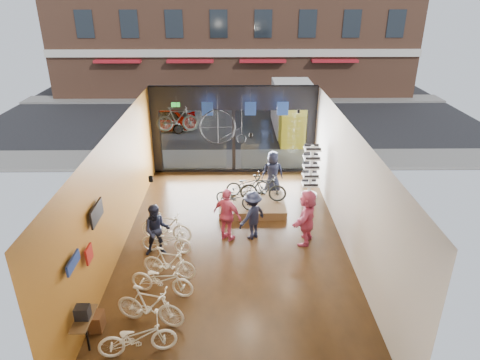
{
  "coord_description": "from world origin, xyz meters",
  "views": [
    {
      "loc": [
        0.04,
        -11.54,
        7.53
      ],
      "look_at": [
        0.21,
        1.4,
        1.64
      ],
      "focal_mm": 32.0,
      "sensor_mm": 36.0,
      "label": 1
    }
  ],
  "objects_px": {
    "hung_bike": "(177,119)",
    "display_bike_right": "(248,185)",
    "street_car": "(160,118)",
    "floor_bike_3": "(169,263)",
    "floor_bike_4": "(166,241)",
    "customer_5": "(307,217)",
    "customer_3": "(252,215)",
    "display_platform": "(252,205)",
    "box_truck": "(296,113)",
    "penny_farthing": "(225,128)",
    "customer_4": "(273,173)",
    "floor_bike_5": "(167,227)",
    "display_bike_left": "(236,197)",
    "floor_bike_0": "(137,337)",
    "floor_bike_1": "(150,306)",
    "customer_2": "(227,215)",
    "display_bike_mid": "(263,188)",
    "floor_bike_2": "(162,279)",
    "customer_1": "(157,230)",
    "sunglasses_rack": "(311,171)"
  },
  "relations": [
    {
      "from": "box_truck",
      "to": "floor_bike_4",
      "type": "height_order",
      "value": "box_truck"
    },
    {
      "from": "display_bike_right",
      "to": "floor_bike_3",
      "type": "bearing_deg",
      "value": 146.66
    },
    {
      "from": "floor_bike_3",
      "to": "sunglasses_rack",
      "type": "xyz_separation_m",
      "value": [
        4.77,
        5.05,
        0.58
      ]
    },
    {
      "from": "customer_4",
      "to": "display_bike_right",
      "type": "bearing_deg",
      "value": 35.61
    },
    {
      "from": "display_bike_right",
      "to": "hung_bike",
      "type": "bearing_deg",
      "value": 59.06
    },
    {
      "from": "floor_bike_4",
      "to": "display_bike_left",
      "type": "height_order",
      "value": "display_bike_left"
    },
    {
      "from": "floor_bike_0",
      "to": "floor_bike_2",
      "type": "xyz_separation_m",
      "value": [
        0.23,
        2.04,
        0.0
      ]
    },
    {
      "from": "hung_bike",
      "to": "display_bike_right",
      "type": "bearing_deg",
      "value": -119.96
    },
    {
      "from": "floor_bike_5",
      "to": "display_platform",
      "type": "height_order",
      "value": "floor_bike_5"
    },
    {
      "from": "floor_bike_5",
      "to": "display_bike_mid",
      "type": "xyz_separation_m",
      "value": [
        3.22,
        2.18,
        0.31
      ]
    },
    {
      "from": "display_platform",
      "to": "customer_4",
      "type": "relative_size",
      "value": 1.38
    },
    {
      "from": "penny_farthing",
      "to": "floor_bike_1",
      "type": "bearing_deg",
      "value": -102.34
    },
    {
      "from": "box_truck",
      "to": "customer_5",
      "type": "height_order",
      "value": "box_truck"
    },
    {
      "from": "box_truck",
      "to": "penny_farthing",
      "type": "height_order",
      "value": "penny_farthing"
    },
    {
      "from": "customer_4",
      "to": "floor_bike_1",
      "type": "bearing_deg",
      "value": 60.91
    },
    {
      "from": "hung_bike",
      "to": "floor_bike_5",
      "type": "bearing_deg",
      "value": 174.43
    },
    {
      "from": "display_bike_right",
      "to": "penny_farthing",
      "type": "height_order",
      "value": "penny_farthing"
    },
    {
      "from": "customer_1",
      "to": "hung_bike",
      "type": "xyz_separation_m",
      "value": [
        0.18,
        4.64,
        2.09
      ]
    },
    {
      "from": "street_car",
      "to": "display_bike_right",
      "type": "bearing_deg",
      "value": 27.45
    },
    {
      "from": "floor_bike_4",
      "to": "display_bike_left",
      "type": "relative_size",
      "value": 1.02
    },
    {
      "from": "street_car",
      "to": "floor_bike_3",
      "type": "height_order",
      "value": "street_car"
    },
    {
      "from": "display_bike_right",
      "to": "customer_3",
      "type": "bearing_deg",
      "value": 175.43
    },
    {
      "from": "floor_bike_4",
      "to": "penny_farthing",
      "type": "xyz_separation_m",
      "value": [
        1.76,
        4.72,
        2.09
      ]
    },
    {
      "from": "floor_bike_5",
      "to": "hung_bike",
      "type": "distance_m",
      "value": 4.59
    },
    {
      "from": "floor_bike_0",
      "to": "hung_bike",
      "type": "distance_m",
      "value": 8.91
    },
    {
      "from": "floor_bike_4",
      "to": "customer_5",
      "type": "distance_m",
      "value": 4.43
    },
    {
      "from": "street_car",
      "to": "box_truck",
      "type": "xyz_separation_m",
      "value": [
        7.52,
        -1.0,
        0.6
      ]
    },
    {
      "from": "floor_bike_2",
      "to": "display_bike_right",
      "type": "xyz_separation_m",
      "value": [
        2.43,
        5.3,
        0.27
      ]
    },
    {
      "from": "floor_bike_2",
      "to": "customer_5",
      "type": "distance_m",
      "value": 4.9
    },
    {
      "from": "display_bike_mid",
      "to": "sunglasses_rack",
      "type": "height_order",
      "value": "sunglasses_rack"
    },
    {
      "from": "display_bike_mid",
      "to": "street_car",
      "type": "bearing_deg",
      "value": 34.8
    },
    {
      "from": "floor_bike_3",
      "to": "floor_bike_5",
      "type": "relative_size",
      "value": 0.93
    },
    {
      "from": "customer_4",
      "to": "customer_5",
      "type": "relative_size",
      "value": 0.95
    },
    {
      "from": "floor_bike_1",
      "to": "customer_1",
      "type": "bearing_deg",
      "value": 21.34
    },
    {
      "from": "floor_bike_1",
      "to": "customer_2",
      "type": "distance_m",
      "value": 4.2
    },
    {
      "from": "penny_farthing",
      "to": "floor_bike_3",
      "type": "bearing_deg",
      "value": -104.13
    },
    {
      "from": "customer_4",
      "to": "hung_bike",
      "type": "distance_m",
      "value": 4.21
    },
    {
      "from": "customer_5",
      "to": "hung_bike",
      "type": "bearing_deg",
      "value": -109.99
    },
    {
      "from": "floor_bike_3",
      "to": "penny_farthing",
      "type": "distance_m",
      "value": 6.47
    },
    {
      "from": "floor_bike_4",
      "to": "floor_bike_0",
      "type": "bearing_deg",
      "value": -171.61
    },
    {
      "from": "sunglasses_rack",
      "to": "floor_bike_4",
      "type": "bearing_deg",
      "value": -142.21
    },
    {
      "from": "floor_bike_1",
      "to": "display_bike_right",
      "type": "distance_m",
      "value": 6.89
    },
    {
      "from": "penny_farthing",
      "to": "display_platform",
      "type": "bearing_deg",
      "value": -63.05
    },
    {
      "from": "customer_1",
      "to": "floor_bike_4",
      "type": "bearing_deg",
      "value": 9.23
    },
    {
      "from": "floor_bike_0",
      "to": "customer_3",
      "type": "bearing_deg",
      "value": -40.23
    },
    {
      "from": "customer_5",
      "to": "display_bike_mid",
      "type": "bearing_deg",
      "value": -129.77
    },
    {
      "from": "customer_4",
      "to": "customer_5",
      "type": "height_order",
      "value": "customer_5"
    },
    {
      "from": "floor_bike_3",
      "to": "customer_5",
      "type": "height_order",
      "value": "customer_5"
    },
    {
      "from": "display_bike_left",
      "to": "display_bike_mid",
      "type": "relative_size",
      "value": 0.91
    },
    {
      "from": "display_platform",
      "to": "hung_bike",
      "type": "bearing_deg",
      "value": 147.62
    }
  ]
}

